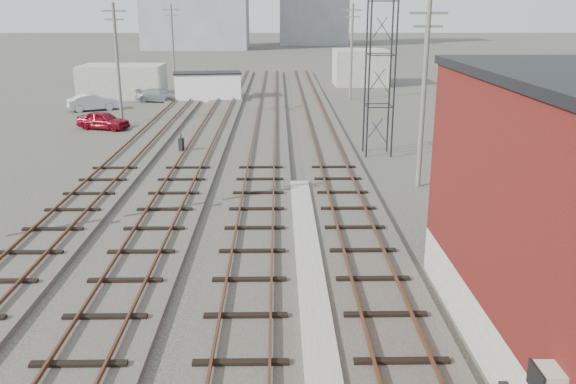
{
  "coord_description": "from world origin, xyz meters",
  "views": [
    {
      "loc": [
        -0.55,
        -1.4,
        8.66
      ],
      "look_at": [
        -0.2,
        19.85,
        2.2
      ],
      "focal_mm": 38.0,
      "sensor_mm": 36.0,
      "label": 1
    }
  ],
  "objects_px": {
    "site_trailer": "(208,86)",
    "car_silver": "(93,102)",
    "car_grey": "(158,95)",
    "car_red": "(103,120)",
    "switch_stand": "(181,145)"
  },
  "relations": [
    {
      "from": "site_trailer",
      "to": "car_silver",
      "type": "height_order",
      "value": "site_trailer"
    },
    {
      "from": "site_trailer",
      "to": "car_silver",
      "type": "relative_size",
      "value": 1.56
    },
    {
      "from": "site_trailer",
      "to": "car_silver",
      "type": "distance_m",
      "value": 11.09
    },
    {
      "from": "car_grey",
      "to": "car_red",
      "type": "bearing_deg",
      "value": -178.07
    },
    {
      "from": "car_silver",
      "to": "car_grey",
      "type": "relative_size",
      "value": 1.03
    },
    {
      "from": "car_grey",
      "to": "car_silver",
      "type": "bearing_deg",
      "value": 145.24
    },
    {
      "from": "site_trailer",
      "to": "car_grey",
      "type": "height_order",
      "value": "site_trailer"
    },
    {
      "from": "site_trailer",
      "to": "car_grey",
      "type": "distance_m",
      "value": 4.82
    },
    {
      "from": "switch_stand",
      "to": "car_grey",
      "type": "height_order",
      "value": "switch_stand"
    },
    {
      "from": "switch_stand",
      "to": "site_trailer",
      "type": "relative_size",
      "value": 0.18
    },
    {
      "from": "site_trailer",
      "to": "switch_stand",
      "type": "bearing_deg",
      "value": -95.57
    },
    {
      "from": "car_silver",
      "to": "site_trailer",
      "type": "bearing_deg",
      "value": -83.17
    },
    {
      "from": "car_silver",
      "to": "car_grey",
      "type": "xyz_separation_m",
      "value": [
        4.68,
        5.06,
        -0.1
      ]
    },
    {
      "from": "car_red",
      "to": "car_silver",
      "type": "height_order",
      "value": "car_silver"
    },
    {
      "from": "site_trailer",
      "to": "car_red",
      "type": "bearing_deg",
      "value": -120.64
    }
  ]
}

